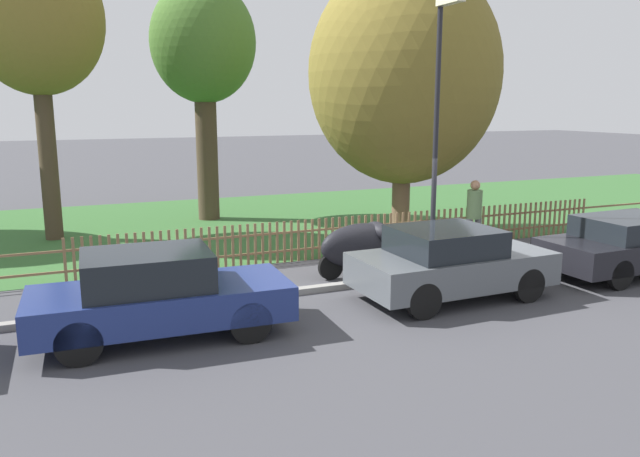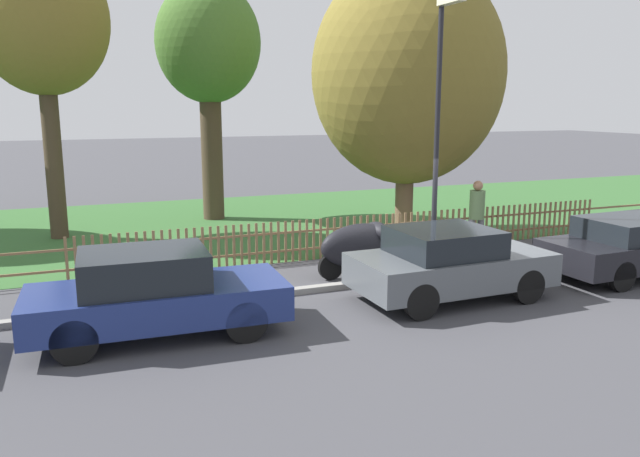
% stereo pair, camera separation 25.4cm
% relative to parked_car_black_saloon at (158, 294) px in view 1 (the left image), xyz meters
% --- Properties ---
extents(ground_plane, '(120.00, 120.00, 0.00)m').
position_rel_parked_car_black_saloon_xyz_m(ground_plane, '(5.62, 1.19, -0.71)').
color(ground_plane, '#424247').
extents(kerb_stone, '(42.82, 0.20, 0.12)m').
position_rel_parked_car_black_saloon_xyz_m(kerb_stone, '(5.62, 1.29, -0.65)').
color(kerb_stone, gray).
rests_on(kerb_stone, ground).
extents(grass_strip, '(42.82, 10.64, 0.01)m').
position_rel_parked_car_black_saloon_xyz_m(grass_strip, '(5.62, 9.04, -0.71)').
color(grass_strip, '#33602D').
rests_on(grass_strip, ground).
extents(park_fence, '(42.82, 0.05, 0.98)m').
position_rel_parked_car_black_saloon_xyz_m(park_fence, '(5.62, 3.74, -0.22)').
color(park_fence, olive).
rests_on(park_fence, ground).
extents(parked_car_black_saloon, '(4.06, 1.77, 1.41)m').
position_rel_parked_car_black_saloon_xyz_m(parked_car_black_saloon, '(0.00, 0.00, 0.00)').
color(parked_car_black_saloon, navy).
rests_on(parked_car_black_saloon, ground).
extents(parked_car_navy_estate, '(3.77, 1.87, 1.37)m').
position_rel_parked_car_black_saloon_xyz_m(parked_car_navy_estate, '(5.41, -0.05, -0.01)').
color(parked_car_navy_estate, '#51565B').
rests_on(parked_car_navy_estate, ground).
extents(parked_car_red_compact, '(4.47, 1.83, 1.27)m').
position_rel_parked_car_black_saloon_xyz_m(parked_car_red_compact, '(10.15, -0.09, -0.05)').
color(parked_car_red_compact, black).
rests_on(parked_car_red_compact, ground).
extents(covered_motorcycle, '(1.96, 0.84, 1.14)m').
position_rel_parked_car_black_saloon_xyz_m(covered_motorcycle, '(4.59, 2.05, -0.03)').
color(covered_motorcycle, black).
rests_on(covered_motorcycle, ground).
extents(tree_behind_motorcycle, '(3.39, 3.39, 7.75)m').
position_rel_parked_car_black_saloon_xyz_m(tree_behind_motorcycle, '(-1.52, 8.62, 5.01)').
color(tree_behind_motorcycle, '#473828').
rests_on(tree_behind_motorcycle, ground).
extents(tree_mid_park, '(3.22, 3.22, 7.36)m').
position_rel_parked_car_black_saloon_xyz_m(tree_mid_park, '(3.08, 9.99, 4.63)').
color(tree_mid_park, '#473828').
rests_on(tree_mid_park, ground).
extents(tree_far_left, '(5.07, 5.07, 7.35)m').
position_rel_parked_car_black_saloon_xyz_m(tree_far_left, '(7.32, 5.13, 3.71)').
color(tree_far_left, brown).
rests_on(tree_far_left, ground).
extents(pedestrian_near_fence, '(0.42, 0.40, 1.82)m').
position_rel_parked_car_black_saloon_xyz_m(pedestrian_near_fence, '(8.05, 2.81, 0.31)').
color(pedestrian_near_fence, slate).
rests_on(pedestrian_near_fence, ground).
extents(street_lamp, '(0.20, 0.79, 5.78)m').
position_rel_parked_car_black_saloon_xyz_m(street_lamp, '(6.17, 1.66, 2.91)').
color(street_lamp, black).
rests_on(street_lamp, ground).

